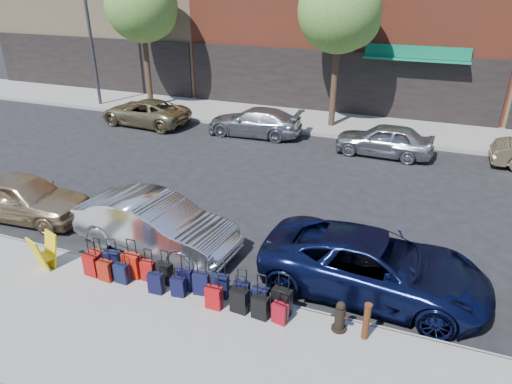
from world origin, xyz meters
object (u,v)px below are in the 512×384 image
at_px(car_near_2, 374,265).
at_px(fire_hydrant, 340,317).
at_px(suitcase_front_5, 185,279).
at_px(streetlight, 91,22).
at_px(car_far_0, 145,112).
at_px(car_far_1, 254,122).
at_px(tree_left, 144,8).
at_px(display_rack, 44,252).
at_px(car_near_1, 156,224).
at_px(tree_center, 342,13).
at_px(car_near_0, 23,197).
at_px(car_far_2, 384,140).
at_px(bollard, 367,321).

bearing_deg(car_near_2, fire_hydrant, 169.18).
height_order(suitcase_front_5, fire_hydrant, suitcase_front_5).
height_order(streetlight, car_far_0, streetlight).
xyz_separation_m(car_near_2, car_far_1, (-6.92, 10.16, -0.09)).
distance_m(streetlight, fire_hydrant, 21.89).
height_order(tree_left, display_rack, tree_left).
bearing_deg(car_near_1, display_rack, 139.31).
height_order(tree_left, tree_center, same).
relative_size(tree_center, car_near_0, 1.70).
bearing_deg(car_far_1, car_near_0, -22.87).
bearing_deg(car_far_2, car_far_1, -93.17).
relative_size(suitcase_front_5, bollard, 1.04).
relative_size(tree_left, suitcase_front_5, 7.96).
bearing_deg(car_near_2, car_far_1, 37.08).
bearing_deg(car_far_2, fire_hydrant, 4.15).
relative_size(suitcase_front_5, car_far_0, 0.20).
relative_size(car_far_0, car_far_1, 1.03).
relative_size(tree_left, car_far_2, 1.80).
xyz_separation_m(car_near_0, car_far_2, (9.97, 9.67, -0.04)).
height_order(tree_left, suitcase_front_5, tree_left).
distance_m(bollard, car_far_0, 17.35).
height_order(car_near_1, car_far_1, car_near_1).
distance_m(car_near_1, car_near_2, 5.92).
relative_size(fire_hydrant, car_far_0, 0.16).
distance_m(fire_hydrant, car_near_1, 5.72).
height_order(car_near_1, car_near_2, car_near_1).
bearing_deg(car_near_1, car_near_2, -82.87).
xyz_separation_m(streetlight, car_near_2, (17.01, -11.89, -3.91)).
height_order(suitcase_front_5, bollard, suitcase_front_5).
relative_size(display_rack, car_near_0, 0.22).
bearing_deg(car_far_1, streetlight, -101.83).
xyz_separation_m(bollard, car_near_2, (-0.12, 1.84, 0.15)).
xyz_separation_m(tree_center, streetlight, (-13.44, -0.70, -0.75)).
xyz_separation_m(tree_left, bollard, (14.19, -14.43, -4.81)).
distance_m(fire_hydrant, car_far_2, 11.39).
xyz_separation_m(display_rack, car_far_0, (-4.78, 11.95, 0.04)).
distance_m(car_far_1, car_far_2, 6.12).
height_order(tree_left, bollard, tree_left).
bearing_deg(display_rack, streetlight, 140.71).
xyz_separation_m(car_near_0, car_far_1, (3.88, 10.24, -0.07)).
xyz_separation_m(car_far_1, car_far_2, (6.09, -0.57, 0.03)).
relative_size(tree_left, car_far_0, 1.56).
bearing_deg(streetlight, car_near_2, -34.94).
relative_size(streetlight, car_near_0, 1.87).
xyz_separation_m(bollard, car_far_2, (-0.95, 11.44, 0.09)).
bearing_deg(tree_center, car_far_2, -47.52).
height_order(fire_hydrant, car_far_0, car_far_0).
xyz_separation_m(tree_left, car_near_1, (8.16, -12.77, -4.64)).
distance_m(streetlight, suitcase_front_5, 19.16).
xyz_separation_m(tree_left, tree_center, (10.50, 0.00, 0.00)).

